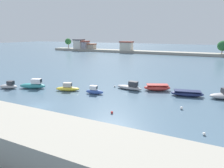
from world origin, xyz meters
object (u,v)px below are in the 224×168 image
object	(u,v)px
moored_boat_6	(187,93)
mooring_buoy_2	(112,112)
mooring_buoy_1	(204,134)
moored_boat_3	(94,91)
mooring_buoy_0	(182,108)
moored_boat_2	(68,88)
moored_boat_4	(130,87)
moored_boat_1	(33,85)
moored_boat_5	(157,88)
mooring_buoy_3	(115,86)
moored_boat_0	(9,86)

from	to	relation	value
moored_boat_6	mooring_buoy_2	xyz separation A→B (m)	(-8.51, -12.15, -0.29)
mooring_buoy_1	mooring_buoy_2	distance (m)	11.15
moored_boat_3	mooring_buoy_1	distance (m)	19.14
moored_boat_3	mooring_buoy_1	world-z (taller)	moored_boat_3
mooring_buoy_0	mooring_buoy_1	world-z (taller)	mooring_buoy_0
moored_boat_2	moored_boat_4	size ratio (longest dim) A/B	0.88
moored_boat_4	moored_boat_6	size ratio (longest dim) A/B	0.94
moored_boat_4	moored_boat_3	bearing A→B (deg)	-125.99
moored_boat_1	moored_boat_5	xyz separation A→B (m)	(22.19, 8.67, -0.10)
mooring_buoy_0	mooring_buoy_2	xyz separation A→B (m)	(-8.26, -5.46, -0.03)
moored_boat_3	mooring_buoy_0	size ratio (longest dim) A/B	7.88
moored_boat_6	mooring_buoy_2	world-z (taller)	moored_boat_6
mooring_buoy_3	moored_boat_3	bearing A→B (deg)	-105.02
mooring_buoy_0	mooring_buoy_3	bearing A→B (deg)	153.40
moored_boat_3	mooring_buoy_1	bearing A→B (deg)	-33.35
moored_boat_6	mooring_buoy_1	bearing A→B (deg)	-90.26
moored_boat_0	mooring_buoy_2	world-z (taller)	moored_boat_0
moored_boat_5	mooring_buoy_3	bearing A→B (deg)	166.93
mooring_buoy_0	mooring_buoy_3	world-z (taller)	mooring_buoy_0
moored_boat_5	mooring_buoy_1	distance (m)	16.50
moored_boat_6	mooring_buoy_1	xyz separation A→B (m)	(2.59, -13.20, -0.30)
moored_boat_2	mooring_buoy_2	size ratio (longest dim) A/B	13.14
moored_boat_0	moored_boat_1	bearing A→B (deg)	9.14
moored_boat_5	moored_boat_6	world-z (taller)	moored_boat_5
mooring_buoy_3	mooring_buoy_2	bearing A→B (deg)	-67.65
mooring_buoy_0	mooring_buoy_3	distance (m)	14.78
mooring_buoy_0	moored_boat_2	bearing A→B (deg)	177.95
moored_boat_2	moored_boat_4	world-z (taller)	moored_boat_4
moored_boat_4	moored_boat_6	distance (m)	10.17
moored_boat_6	mooring_buoy_1	distance (m)	13.46
moored_boat_4	moored_boat_1	bearing A→B (deg)	-151.36
moored_boat_6	mooring_buoy_0	xyz separation A→B (m)	(-0.25, -6.69, -0.26)
moored_boat_3	mooring_buoy_1	size ratio (longest dim) A/B	10.01
mooring_buoy_0	moored_boat_5	bearing A→B (deg)	122.67
moored_boat_1	moored_boat_5	distance (m)	23.83
mooring_buoy_3	moored_boat_6	bearing A→B (deg)	0.31
moored_boat_5	mooring_buoy_2	distance (m)	13.77
moored_boat_2	mooring_buoy_0	distance (m)	20.19
moored_boat_0	moored_boat_1	world-z (taller)	moored_boat_1
moored_boat_1	moored_boat_3	size ratio (longest dim) A/B	1.61
mooring_buoy_1	mooring_buoy_3	xyz separation A→B (m)	(-16.07, 13.13, 0.00)
moored_boat_2	moored_boat_3	bearing A→B (deg)	-16.27
moored_boat_1	moored_boat_2	distance (m)	7.26
moored_boat_0	mooring_buoy_3	size ratio (longest dim) A/B	11.65
moored_boat_2	mooring_buoy_1	bearing A→B (deg)	-37.89
moored_boat_6	mooring_buoy_0	distance (m)	6.70
moored_boat_5	moored_boat_6	xyz separation A→B (m)	(5.35, -1.25, -0.09)
moored_boat_5	mooring_buoy_1	world-z (taller)	moored_boat_5
moored_boat_3	moored_boat_2	bearing A→B (deg)	174.36
moored_boat_1	moored_boat_6	distance (m)	28.53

